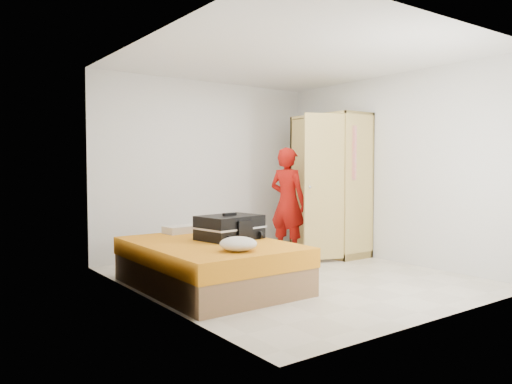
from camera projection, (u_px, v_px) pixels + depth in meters
room at (293, 169)px, 5.91m from camera, size 4.00×4.02×2.60m
bed at (210, 264)px, 5.48m from camera, size 1.42×2.02×0.50m
wardrobe at (329, 188)px, 7.48m from camera, size 1.15×1.20×2.10m
person at (288, 202)px, 7.34m from camera, size 0.54×0.67×1.60m
suitcase at (230, 227)px, 5.68m from camera, size 0.77×0.62×0.30m
round_cushion at (238, 244)px, 4.89m from camera, size 0.37×0.37×0.14m
pillow at (184, 229)px, 6.23m from camera, size 0.52×0.30×0.09m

